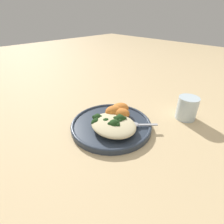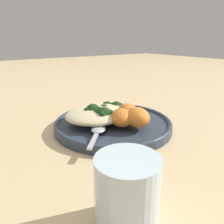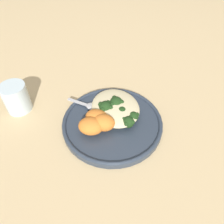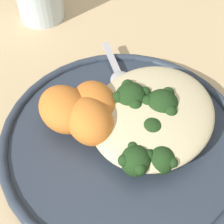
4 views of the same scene
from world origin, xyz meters
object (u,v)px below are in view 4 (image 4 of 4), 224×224
at_px(broccoli_stalk_0, 131,155).
at_px(spoon, 121,78).
at_px(broccoli_stalk_3, 151,112).
at_px(sweet_potato_chunk_0, 94,104).
at_px(plate, 123,138).
at_px(sweet_potato_chunk_1, 63,111).
at_px(quinoa_mound, 153,113).
at_px(broccoli_stalk_4, 129,102).
at_px(broccoli_stalk_1, 153,152).
at_px(sweet_potato_chunk_2, 89,122).
at_px(broccoli_stalk_2, 141,131).

bearing_deg(broccoli_stalk_0, spoon, 154.89).
height_order(broccoli_stalk_3, spoon, broccoli_stalk_3).
relative_size(sweet_potato_chunk_0, spoon, 0.70).
xyz_separation_m(plate, spoon, (-0.07, -0.05, 0.01)).
bearing_deg(sweet_potato_chunk_1, quinoa_mound, 122.26).
bearing_deg(quinoa_mound, broccoli_stalk_4, -83.95).
height_order(broccoli_stalk_0, broccoli_stalk_3, broccoli_stalk_3).
bearing_deg(broccoli_stalk_3, sweet_potato_chunk_1, 156.86).
xyz_separation_m(plate, sweet_potato_chunk_0, (-0.01, -0.04, 0.03)).
height_order(broccoli_stalk_1, sweet_potato_chunk_2, sweet_potato_chunk_2).
relative_size(broccoli_stalk_3, sweet_potato_chunk_1, 1.55).
xyz_separation_m(plate, quinoa_mound, (-0.03, 0.02, 0.03)).
distance_m(broccoli_stalk_1, sweet_potato_chunk_1, 0.11).
distance_m(plate, sweet_potato_chunk_1, 0.08).
relative_size(quinoa_mound, sweet_potato_chunk_1, 2.36).
xyz_separation_m(broccoli_stalk_0, sweet_potato_chunk_2, (-0.01, -0.06, 0.01)).
distance_m(plate, broccoli_stalk_0, 0.05).
distance_m(broccoli_stalk_1, sweet_potato_chunk_2, 0.08).
height_order(broccoli_stalk_0, broccoli_stalk_4, broccoli_stalk_4).
xyz_separation_m(sweet_potato_chunk_1, spoon, (-0.10, 0.02, -0.02)).
xyz_separation_m(broccoli_stalk_4, spoon, (-0.04, -0.04, -0.02)).
xyz_separation_m(broccoli_stalk_1, sweet_potato_chunk_1, (0.01, -0.11, 0.01)).
distance_m(quinoa_mound, sweet_potato_chunk_0, 0.07).
distance_m(sweet_potato_chunk_1, spoon, 0.10).
relative_size(broccoli_stalk_0, broccoli_stalk_1, 0.79).
height_order(broccoli_stalk_2, broccoli_stalk_4, broccoli_stalk_4).
distance_m(broccoli_stalk_0, spoon, 0.13).
distance_m(broccoli_stalk_1, broccoli_stalk_3, 0.05).
bearing_deg(sweet_potato_chunk_2, sweet_potato_chunk_1, -86.86).
bearing_deg(sweet_potato_chunk_0, broccoli_stalk_2, 86.97).
height_order(broccoli_stalk_1, broccoli_stalk_3, broccoli_stalk_3).
distance_m(quinoa_mound, broccoli_stalk_0, 0.06).
bearing_deg(broccoli_stalk_0, broccoli_stalk_2, 129.99).
height_order(broccoli_stalk_1, sweet_potato_chunk_1, sweet_potato_chunk_1).
height_order(plate, broccoli_stalk_1, broccoli_stalk_1).
bearing_deg(broccoli_stalk_3, spoon, 91.42).
relative_size(broccoli_stalk_2, broccoli_stalk_3, 0.74).
relative_size(quinoa_mound, broccoli_stalk_3, 1.53).
bearing_deg(sweet_potato_chunk_0, sweet_potato_chunk_1, -38.92).
xyz_separation_m(broccoli_stalk_1, broccoli_stalk_3, (-0.04, -0.02, 0.01)).
distance_m(sweet_potato_chunk_0, sweet_potato_chunk_2, 0.03).
bearing_deg(broccoli_stalk_4, quinoa_mound, -83.57).
relative_size(sweet_potato_chunk_1, spoon, 0.73).
distance_m(broccoli_stalk_2, broccoli_stalk_4, 0.04).
xyz_separation_m(plate, sweet_potato_chunk_2, (0.02, -0.03, 0.03)).
distance_m(sweet_potato_chunk_0, spoon, 0.07).
bearing_deg(broccoli_stalk_1, sweet_potato_chunk_0, 171.67).
bearing_deg(plate, broccoli_stalk_0, 40.89).
height_order(plate, sweet_potato_chunk_0, sweet_potato_chunk_0).
relative_size(broccoli_stalk_2, sweet_potato_chunk_0, 1.19).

